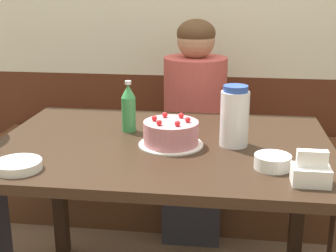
% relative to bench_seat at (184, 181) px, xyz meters
% --- Properties ---
extents(bench_seat, '(2.16, 0.38, 0.48)m').
position_rel_bench_seat_xyz_m(bench_seat, '(0.00, 0.00, 0.00)').
color(bench_seat, '#56331E').
rests_on(bench_seat, ground_plane).
extents(dining_table, '(1.25, 0.88, 0.75)m').
position_rel_bench_seat_xyz_m(dining_table, '(0.00, -0.83, 0.42)').
color(dining_table, black).
rests_on(dining_table, ground_plane).
extents(birthday_cake, '(0.24, 0.24, 0.11)m').
position_rel_bench_seat_xyz_m(birthday_cake, '(0.03, -0.86, 0.56)').
color(birthday_cake, white).
rests_on(birthday_cake, dining_table).
extents(water_pitcher, '(0.10, 0.10, 0.22)m').
position_rel_bench_seat_xyz_m(water_pitcher, '(0.26, -0.82, 0.62)').
color(water_pitcher, white).
rests_on(water_pitcher, dining_table).
extents(soju_bottle, '(0.06, 0.06, 0.20)m').
position_rel_bench_seat_xyz_m(soju_bottle, '(-0.15, -0.70, 0.61)').
color(soju_bottle, '#388E4C').
rests_on(soju_bottle, dining_table).
extents(napkin_holder, '(0.11, 0.08, 0.11)m').
position_rel_bench_seat_xyz_m(napkin_holder, '(0.49, -1.14, 0.55)').
color(napkin_holder, white).
rests_on(napkin_holder, dining_table).
extents(bowl_soup_white, '(0.12, 0.12, 0.04)m').
position_rel_bench_seat_xyz_m(bowl_soup_white, '(0.38, -1.03, 0.54)').
color(bowl_soup_white, white).
rests_on(bowl_soup_white, dining_table).
extents(bowl_rice_small, '(0.15, 0.15, 0.03)m').
position_rel_bench_seat_xyz_m(bowl_rice_small, '(-0.41, -1.15, 0.53)').
color(bowl_rice_small, white).
rests_on(bowl_rice_small, dining_table).
extents(glass_water_tall, '(0.08, 0.08, 0.09)m').
position_rel_bench_seat_xyz_m(glass_water_tall, '(0.24, -0.51, 0.56)').
color(glass_water_tall, silver).
rests_on(glass_water_tall, dining_table).
extents(person_teal_shirt, '(0.32, 0.34, 1.15)m').
position_rel_bench_seat_xyz_m(person_teal_shirt, '(0.07, -0.13, 0.31)').
color(person_teal_shirt, '#33333D').
rests_on(person_teal_shirt, ground_plane).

